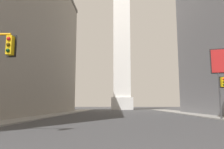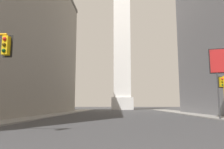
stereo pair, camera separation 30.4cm
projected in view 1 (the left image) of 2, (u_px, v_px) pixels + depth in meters
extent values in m
cube|color=gray|center=(36.00, 117.00, 31.97)|extent=(5.00, 97.90, 0.15)
cube|color=gray|center=(221.00, 117.00, 31.11)|extent=(5.00, 97.90, 0.15)
cube|color=silver|center=(122.00, 104.00, 83.53)|extent=(8.08, 8.08, 4.59)
cube|color=white|center=(122.00, 30.00, 87.60)|extent=(6.47, 6.47, 54.36)
cube|color=#E5B20F|center=(10.00, 45.00, 12.53)|extent=(0.36, 0.36, 1.10)
cube|color=black|center=(12.00, 46.00, 12.70)|extent=(0.58, 0.07, 1.32)
sphere|color=red|center=(9.00, 39.00, 12.38)|extent=(0.22, 0.22, 0.22)
sphere|color=#483506|center=(8.00, 45.00, 12.34)|extent=(0.22, 0.22, 0.22)
sphere|color=#073410|center=(8.00, 50.00, 12.29)|extent=(0.22, 0.22, 0.22)
cube|color=#E5B20F|center=(223.00, 82.00, 25.14)|extent=(0.38, 0.38, 1.10)
cube|color=black|center=(222.00, 82.00, 25.31)|extent=(0.58, 0.10, 1.32)
sphere|color=red|center=(223.00, 79.00, 25.00)|extent=(0.22, 0.22, 0.22)
sphere|color=#483506|center=(224.00, 82.00, 24.95)|extent=(0.22, 0.22, 0.22)
sphere|color=#073410|center=(224.00, 85.00, 24.90)|extent=(0.22, 0.22, 0.22)
cylinder|color=#3F3F42|center=(220.00, 96.00, 26.33)|extent=(0.18, 0.18, 5.71)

